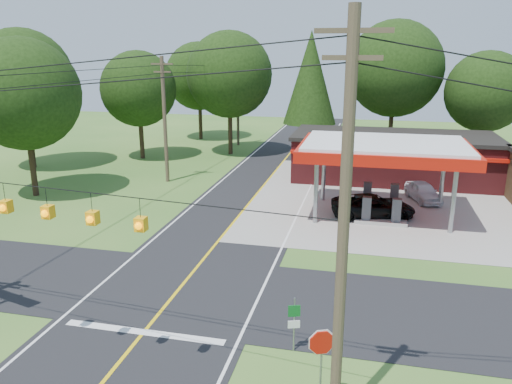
% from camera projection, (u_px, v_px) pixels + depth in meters
% --- Properties ---
extents(ground, '(120.00, 120.00, 0.00)m').
position_uv_depth(ground, '(178.00, 290.00, 22.53)').
color(ground, '#336323').
rests_on(ground, ground).
extents(main_highway, '(8.00, 120.00, 0.02)m').
position_uv_depth(main_highway, '(178.00, 290.00, 22.53)').
color(main_highway, black).
rests_on(main_highway, ground).
extents(cross_road, '(70.00, 7.00, 0.02)m').
position_uv_depth(cross_road, '(178.00, 290.00, 22.53)').
color(cross_road, black).
rests_on(cross_road, ground).
extents(lane_center_yellow, '(0.15, 110.00, 0.00)m').
position_uv_depth(lane_center_yellow, '(178.00, 290.00, 22.53)').
color(lane_center_yellow, yellow).
rests_on(lane_center_yellow, main_highway).
extents(gas_canopy, '(10.60, 7.40, 4.88)m').
position_uv_depth(gas_canopy, '(385.00, 151.00, 31.60)').
color(gas_canopy, gray).
rests_on(gas_canopy, ground).
extents(convenience_store, '(16.40, 7.55, 3.80)m').
position_uv_depth(convenience_store, '(393.00, 157.00, 41.39)').
color(convenience_store, maroon).
rests_on(convenience_store, ground).
extents(utility_pole_near_right, '(1.80, 0.30, 11.50)m').
position_uv_depth(utility_pole_near_right, '(343.00, 234.00, 12.72)').
color(utility_pole_near_right, '#473828').
rests_on(utility_pole_near_right, ground).
extents(utility_pole_far_left, '(1.80, 0.30, 10.00)m').
position_uv_depth(utility_pole_far_left, '(165.00, 118.00, 39.68)').
color(utility_pole_far_left, '#473828').
rests_on(utility_pole_far_left, ground).
extents(utility_pole_north, '(0.30, 0.30, 9.50)m').
position_uv_depth(utility_pole_north, '(238.00, 103.00, 55.41)').
color(utility_pole_north, '#473828').
rests_on(utility_pole_north, ground).
extents(overhead_beacons, '(17.04, 2.04, 1.03)m').
position_uv_depth(overhead_beacons, '(68.00, 193.00, 15.41)').
color(overhead_beacons, black).
rests_on(overhead_beacons, ground).
extents(treeline_backdrop, '(70.27, 51.59, 13.30)m').
position_uv_depth(treeline_backdrop, '(287.00, 86.00, 42.78)').
color(treeline_backdrop, '#332316').
rests_on(treeline_backdrop, ground).
extents(suv_car, '(6.24, 6.24, 1.47)m').
position_uv_depth(suv_car, '(373.00, 206.00, 32.14)').
color(suv_car, black).
rests_on(suv_car, ground).
extents(sedan_car, '(4.98, 4.98, 1.34)m').
position_uv_depth(sedan_car, '(423.00, 192.00, 35.69)').
color(sedan_car, white).
rests_on(sedan_car, ground).
extents(octagonal_stop_sign, '(0.82, 0.38, 2.54)m').
position_uv_depth(octagonal_stop_sign, '(322.00, 348.00, 14.87)').
color(octagonal_stop_sign, gray).
rests_on(octagonal_stop_sign, ground).
extents(route_sign_post, '(0.42, 0.17, 2.12)m').
position_uv_depth(route_sign_post, '(294.00, 320.00, 17.64)').
color(route_sign_post, gray).
rests_on(route_sign_post, ground).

